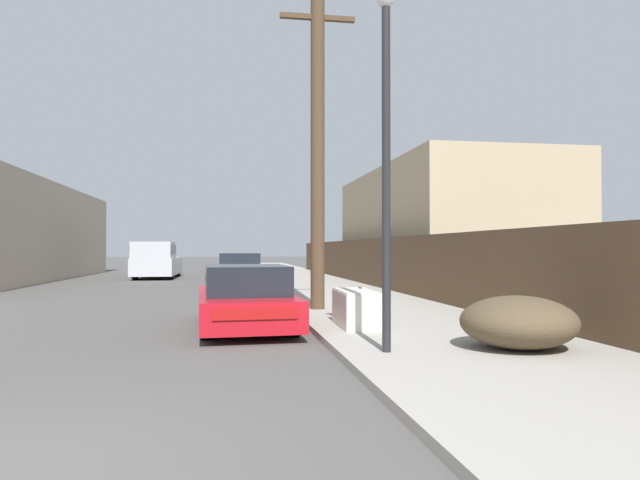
# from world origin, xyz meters

# --- Properties ---
(sidewalk_curb) EXTENTS (4.20, 63.00, 0.12)m
(sidewalk_curb) POSITION_xyz_m (5.30, 23.50, 0.06)
(sidewalk_curb) COLOR #9E998E
(sidewalk_curb) RESTS_ON ground
(discarded_fridge) EXTENTS (0.70, 1.65, 0.68)m
(discarded_fridge) POSITION_xyz_m (4.02, 6.27, 0.45)
(discarded_fridge) COLOR silver
(discarded_fridge) RESTS_ON sidewalk_curb
(parked_sports_car_red) EXTENTS (1.94, 4.52, 1.22)m
(parked_sports_car_red) POSITION_xyz_m (2.02, 7.18, 0.56)
(parked_sports_car_red) COLOR red
(parked_sports_car_red) RESTS_ON ground
(car_parked_mid) EXTENTS (1.93, 4.09, 1.37)m
(car_parked_mid) POSITION_xyz_m (2.22, 19.34, 0.64)
(car_parked_mid) COLOR silver
(car_parked_mid) RESTS_ON ground
(pickup_truck) EXTENTS (2.13, 5.57, 1.90)m
(pickup_truck) POSITION_xyz_m (-1.94, 26.69, 0.94)
(pickup_truck) COLOR silver
(pickup_truck) RESTS_ON ground
(utility_pole) EXTENTS (1.80, 0.33, 7.70)m
(utility_pole) POSITION_xyz_m (3.80, 9.34, 4.06)
(utility_pole) COLOR #4C3826
(utility_pole) RESTS_ON sidewalk_curb
(street_lamp) EXTENTS (0.26, 0.26, 5.02)m
(street_lamp) POSITION_xyz_m (3.84, 3.63, 3.01)
(street_lamp) COLOR #232326
(street_lamp) RESTS_ON sidewalk_curb
(brush_pile) EXTENTS (1.63, 1.64, 0.75)m
(brush_pile) POSITION_xyz_m (5.77, 3.58, 0.49)
(brush_pile) COLOR brown
(brush_pile) RESTS_ON sidewalk_curb
(wooden_fence) EXTENTS (0.08, 36.08, 1.82)m
(wooden_fence) POSITION_xyz_m (7.25, 17.60, 1.03)
(wooden_fence) COLOR brown
(wooden_fence) RESTS_ON sidewalk_curb
(building_right_house) EXTENTS (6.00, 13.72, 4.99)m
(building_right_house) POSITION_xyz_m (11.00, 20.06, 2.49)
(building_right_house) COLOR tan
(building_right_house) RESTS_ON ground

